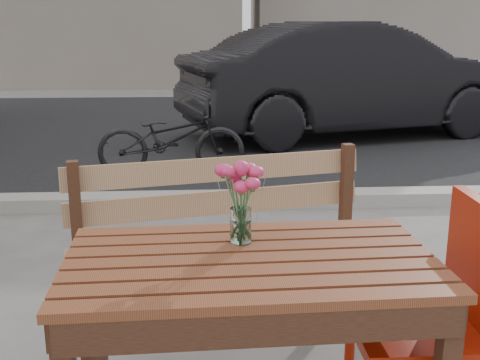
{
  "coord_description": "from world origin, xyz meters",
  "views": [
    {
      "loc": [
        0.1,
        -2.01,
        1.55
      ],
      "look_at": [
        0.22,
        0.1,
        1.0
      ],
      "focal_mm": 45.0,
      "sensor_mm": 36.0,
      "label": 1
    }
  ],
  "objects_px": {
    "main_vase": "(241,192)",
    "parked_car": "(353,80)",
    "bicycle": "(171,138)",
    "red_chair": "(441,309)",
    "main_table": "(250,292)"
  },
  "relations": [
    {
      "from": "main_vase",
      "to": "bicycle",
      "type": "bearing_deg",
      "value": 96.67
    },
    {
      "from": "main_table",
      "to": "parked_car",
      "type": "bearing_deg",
      "value": 71.12
    },
    {
      "from": "main_table",
      "to": "bicycle",
      "type": "bearing_deg",
      "value": 94.52
    },
    {
      "from": "main_vase",
      "to": "parked_car",
      "type": "distance_m",
      "value": 6.57
    },
    {
      "from": "main_table",
      "to": "bicycle",
      "type": "relative_size",
      "value": 0.85
    },
    {
      "from": "red_chair",
      "to": "main_table",
      "type": "bearing_deg",
      "value": -87.32
    },
    {
      "from": "main_vase",
      "to": "red_chair",
      "type": "bearing_deg",
      "value": -9.34
    },
    {
      "from": "parked_car",
      "to": "bicycle",
      "type": "xyz_separation_m",
      "value": [
        -2.42,
        -2.2,
        -0.39
      ]
    },
    {
      "from": "main_table",
      "to": "main_vase",
      "type": "bearing_deg",
      "value": 96.98
    },
    {
      "from": "main_table",
      "to": "main_vase",
      "type": "distance_m",
      "value": 0.35
    },
    {
      "from": "red_chair",
      "to": "main_vase",
      "type": "relative_size",
      "value": 3.13
    },
    {
      "from": "main_vase",
      "to": "bicycle",
      "type": "relative_size",
      "value": 0.2
    },
    {
      "from": "main_table",
      "to": "main_vase",
      "type": "relative_size",
      "value": 4.26
    },
    {
      "from": "parked_car",
      "to": "main_vase",
      "type": "bearing_deg",
      "value": 147.57
    },
    {
      "from": "bicycle",
      "to": "main_table",
      "type": "bearing_deg",
      "value": -174.2
    }
  ]
}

